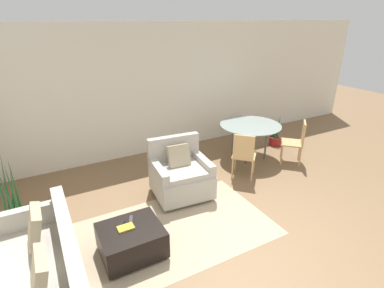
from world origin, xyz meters
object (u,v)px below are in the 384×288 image
(ottoman, at_px, (131,240))
(dining_chair_near_right, at_px, (297,140))
(dining_table, at_px, (250,128))
(couch, at_px, (40,284))
(book_stack, at_px, (126,228))
(tv_remote_primary, at_px, (121,224))
(potted_plant, at_px, (16,215))
(dining_chair_near_left, at_px, (244,153))
(armchair, at_px, (180,175))
(tv_remote_secondary, at_px, (131,219))
(potted_plant_small, at_px, (275,138))

(ottoman, height_order, dining_chair_near_right, dining_chair_near_right)
(dining_table, bearing_deg, dining_chair_near_right, -45.00)
(couch, height_order, dining_table, couch)
(book_stack, bearing_deg, ottoman, -33.74)
(ottoman, height_order, tv_remote_primary, tv_remote_primary)
(ottoman, distance_m, potted_plant, 1.79)
(dining_chair_near_right, bearing_deg, dining_chair_near_left, 180.00)
(ottoman, distance_m, dining_table, 3.55)
(armchair, relative_size, ottoman, 1.27)
(dining_chair_near_left, bearing_deg, tv_remote_primary, -163.00)
(ottoman, relative_size, dining_table, 0.60)
(tv_remote_primary, bearing_deg, tv_remote_secondary, 9.43)
(potted_plant, xyz_separation_m, dining_chair_near_left, (3.74, -0.34, 0.28))
(potted_plant, bearing_deg, ottoman, -44.53)
(armchair, relative_size, potted_plant_small, 1.30)
(potted_plant, bearing_deg, armchair, -6.55)
(potted_plant, xyz_separation_m, dining_chair_near_right, (5.09, -0.34, 0.28))
(tv_remote_primary, bearing_deg, dining_chair_near_right, 11.27)
(tv_remote_secondary, relative_size, dining_chair_near_left, 0.19)
(tv_remote_primary, height_order, potted_plant_small, potted_plant_small)
(tv_remote_primary, relative_size, dining_chair_near_right, 0.14)
(armchair, xyz_separation_m, dining_chair_near_left, (1.28, -0.05, 0.15))
(couch, height_order, tv_remote_primary, couch)
(ottoman, relative_size, dining_chair_near_right, 0.85)
(potted_plant_small, bearing_deg, couch, -157.89)
(armchair, distance_m, potted_plant_small, 3.08)
(couch, distance_m, potted_plant_small, 5.59)
(tv_remote_primary, height_order, dining_chair_near_left, dining_chair_near_left)
(armchair, distance_m, dining_chair_near_left, 1.29)
(potted_plant, bearing_deg, tv_remote_primary, -42.65)
(potted_plant, xyz_separation_m, dining_table, (4.41, 0.34, 0.44))
(tv_remote_primary, xyz_separation_m, tv_remote_secondary, (0.13, 0.02, 0.00))
(tv_remote_secondary, relative_size, potted_plant_small, 0.23)
(book_stack, bearing_deg, dining_chair_near_right, 12.94)
(tv_remote_secondary, xyz_separation_m, potted_plant, (-1.34, 1.09, -0.16))
(potted_plant, height_order, dining_table, potted_plant)
(armchair, distance_m, dining_table, 2.07)
(tv_remote_secondary, height_order, dining_chair_near_right, dining_chair_near_right)
(potted_plant, xyz_separation_m, potted_plant_small, (5.41, 0.57, -0.07))
(book_stack, distance_m, dining_chair_near_right, 3.96)
(armchair, height_order, book_stack, armchair)
(book_stack, distance_m, tv_remote_primary, 0.12)
(ottoman, xyz_separation_m, dining_table, (3.14, 1.59, 0.46))
(dining_chair_near_left, bearing_deg, potted_plant, 174.85)
(couch, height_order, dining_chair_near_left, couch)
(potted_plant, distance_m, dining_table, 4.45)
(armchair, relative_size, dining_chair_near_left, 1.08)
(book_stack, bearing_deg, armchair, 37.45)
(couch, distance_m, dining_table, 4.60)
(potted_plant, bearing_deg, dining_table, 4.41)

